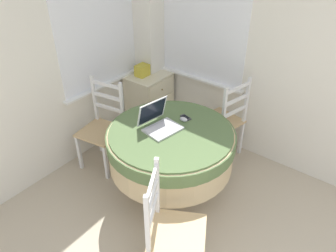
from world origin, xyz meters
TOP-DOWN VIEW (x-y plane):
  - corner_room_shell at (1.40, 1.93)m, footprint 4.63×4.85m
  - round_dining_table at (1.22, 1.74)m, footprint 1.22×1.22m
  - laptop at (1.20, 1.86)m, footprint 0.37×0.36m
  - computer_mouse at (1.43, 1.74)m, footprint 0.05×0.08m
  - cell_phone at (1.49, 1.76)m, footprint 0.09×0.13m
  - dining_chair_near_back_window at (1.16, 2.64)m, footprint 0.49×0.49m
  - dining_chair_near_right_window at (2.11, 1.65)m, footprint 0.51×0.50m
  - dining_chair_camera_near at (0.52, 1.20)m, footprint 0.57×0.57m
  - corner_cabinet at (2.07, 2.74)m, footprint 0.54×0.45m
  - storage_box at (2.01, 2.78)m, footprint 0.16×0.13m

SIDE VIEW (x-z plane):
  - corner_cabinet at x=2.07m, z-range 0.00..0.76m
  - dining_chair_near_back_window at x=1.16m, z-range -0.03..0.98m
  - dining_chair_near_right_window at x=2.11m, z-range -0.03..0.98m
  - dining_chair_camera_near at x=0.52m, z-range -0.03..0.98m
  - round_dining_table at x=1.22m, z-range 0.22..1.00m
  - cell_phone at x=1.49m, z-range 0.78..0.79m
  - computer_mouse at x=1.43m, z-range 0.78..0.82m
  - storage_box at x=2.01m, z-range 0.76..0.90m
  - laptop at x=1.20m, z-range 0.70..0.96m
  - corner_room_shell at x=1.40m, z-range 0.00..2.55m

